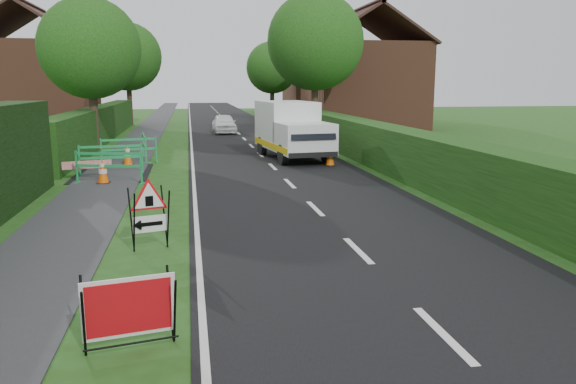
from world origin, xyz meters
TOP-DOWN VIEW (x-y plane):
  - ground at (0.00, 0.00)m, footprint 120.00×120.00m
  - road_surface at (2.50, 35.00)m, footprint 6.00×90.00m
  - footpath at (-3.00, 35.00)m, footprint 2.00×90.00m
  - hedge_west_far at (-5.00, 22.00)m, footprint 1.00×24.00m
  - hedge_east at (6.50, 16.00)m, footprint 1.20×50.00m
  - house_west at (-10.00, 30.00)m, footprint 7.50×7.40m
  - house_east_a at (11.00, 28.00)m, footprint 7.50×7.40m
  - house_east_b at (12.00, 42.00)m, footprint 7.50×7.40m
  - tree_nw at (-4.60, 18.00)m, footprint 4.40×4.40m
  - tree_ne at (6.40, 22.00)m, footprint 5.20×5.20m
  - tree_fw at (-4.60, 34.00)m, footprint 4.80×4.80m
  - tree_fe at (6.40, 38.00)m, footprint 4.20×4.20m
  - red_rect_sign at (-1.17, -2.22)m, footprint 1.10×0.79m
  - triangle_sign at (-1.22, 1.69)m, footprint 0.95×0.95m
  - works_van at (3.60, 13.78)m, footprint 2.53×5.15m
  - traffic_cone_0 at (4.64, 11.51)m, footprint 0.38×0.38m
  - traffic_cone_1 at (5.17, 13.76)m, footprint 0.38×0.38m
  - traffic_cone_2 at (5.27, 16.54)m, footprint 0.38×0.38m
  - traffic_cone_3 at (-3.05, 9.05)m, footprint 0.38×0.38m
  - traffic_cone_4 at (-2.70, 12.88)m, footprint 0.38×0.38m
  - ped_barrier_0 at (-2.85, 8.97)m, footprint 2.08×0.86m
  - ped_barrier_1 at (-3.04, 10.98)m, footprint 2.09×0.61m
  - ped_barrier_2 at (-2.68, 13.30)m, footprint 2.09×0.81m
  - ped_barrier_3 at (-2.20, 14.39)m, footprint 0.59×2.09m
  - redwhite_plank at (-3.67, 10.10)m, footprint 1.46×0.42m
  - hatchback_car at (1.67, 25.99)m, footprint 1.41×3.42m

SIDE VIEW (x-z plane):
  - ground at x=0.00m, z-range 0.00..0.00m
  - hedge_west_far at x=-5.00m, z-range -0.90..0.90m
  - hedge_east at x=6.50m, z-range -0.75..0.75m
  - redwhite_plank at x=-3.67m, z-range -0.12..0.12m
  - road_surface at x=2.50m, z-range -0.01..0.01m
  - footpath at x=-3.00m, z-range -0.01..0.02m
  - traffic_cone_0 at x=4.64m, z-range 0.00..0.79m
  - traffic_cone_1 at x=5.17m, z-range 0.00..0.79m
  - traffic_cone_2 at x=5.27m, z-range 0.00..0.79m
  - traffic_cone_3 at x=-3.05m, z-range 0.00..0.79m
  - traffic_cone_4 at x=-2.70m, z-range 0.00..0.79m
  - red_rect_sign at x=-1.17m, z-range 0.06..0.93m
  - hatchback_car at x=1.67m, z-range 0.00..1.16m
  - ped_barrier_0 at x=-2.85m, z-range 0.13..1.13m
  - ped_barrier_1 at x=-3.04m, z-range 0.13..1.13m
  - ped_barrier_2 at x=-2.68m, z-range 0.13..1.13m
  - ped_barrier_3 at x=-2.20m, z-range 0.13..1.13m
  - triangle_sign at x=-1.22m, z-range 0.22..1.34m
  - works_van at x=3.60m, z-range 0.07..2.33m
  - house_west at x=-10.00m, z-range -1.04..6.84m
  - house_east_a at x=11.00m, z-range -1.04..6.84m
  - house_east_b at x=12.00m, z-range -1.04..6.84m
  - tree_fe at x=6.40m, z-range 1.05..7.39m
  - tree_nw at x=-4.60m, z-range 1.13..7.83m
  - tree_fw at x=-4.60m, z-range 1.21..8.45m
  - tree_ne at x=6.40m, z-range 1.28..9.07m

